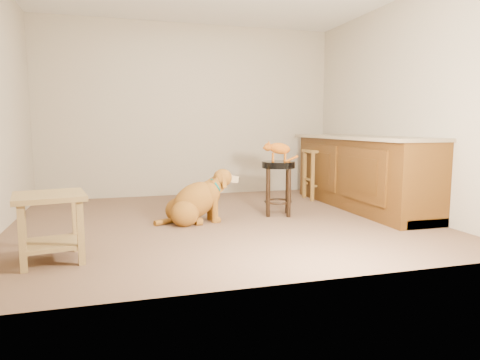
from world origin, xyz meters
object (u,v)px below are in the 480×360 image
object	(u,v)px
side_table	(50,217)
golden_retriever	(196,202)
tabby_kitten	(278,149)
padded_stool	(278,177)
wood_stool	(319,174)

from	to	relation	value
side_table	golden_retriever	world-z (taller)	golden_retriever
side_table	tabby_kitten	bearing A→B (deg)	26.61
side_table	golden_retriever	xyz separation A→B (m)	(1.34, 1.04, -0.12)
padded_stool	side_table	distance (m)	2.64
tabby_kitten	wood_stool	bearing A→B (deg)	60.93
wood_stool	golden_retriever	bearing A→B (deg)	-152.51
padded_stool	side_table	world-z (taller)	padded_stool
wood_stool	side_table	size ratio (longest dim) A/B	1.20
padded_stool	tabby_kitten	world-z (taller)	tabby_kitten
side_table	padded_stool	bearing A→B (deg)	26.44
wood_stool	golden_retriever	size ratio (longest dim) A/B	0.73
golden_retriever	tabby_kitten	xyz separation A→B (m)	(1.02, 0.14, 0.56)
tabby_kitten	padded_stool	bearing A→B (deg)	-5.72
wood_stool	side_table	bearing A→B (deg)	-148.13
wood_stool	tabby_kitten	bearing A→B (deg)	-137.75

